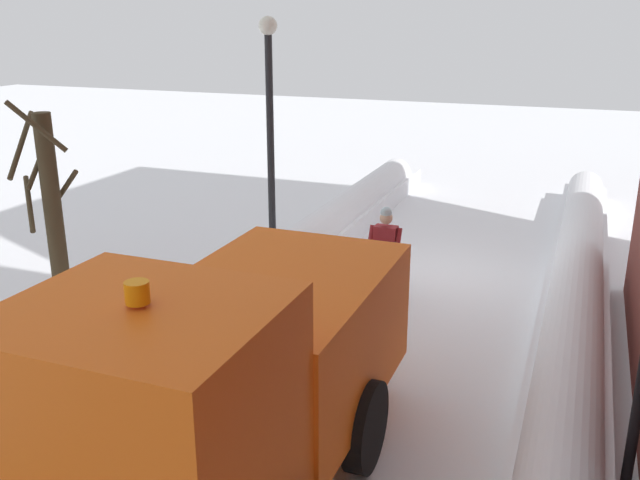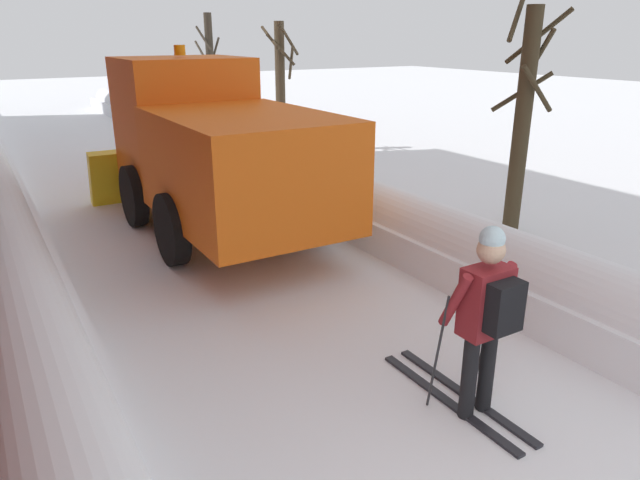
# 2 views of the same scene
# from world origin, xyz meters

# --- Properties ---
(ground_plane) EXTENTS (80.00, 80.00, 0.00)m
(ground_plane) POSITION_xyz_m (0.00, 10.00, 0.00)
(ground_plane) COLOR white
(snowbank_right) EXTENTS (1.10, 36.00, 0.96)m
(snowbank_right) POSITION_xyz_m (2.74, 10.00, 0.40)
(snowbank_right) COLOR white
(snowbank_right) RESTS_ON ground
(plow_truck) EXTENTS (3.20, 5.98, 3.12)m
(plow_truck) POSITION_xyz_m (0.56, 7.69, 1.48)
(plow_truck) COLOR orange
(plow_truck) RESTS_ON ground
(skier) EXTENTS (0.62, 1.80, 1.81)m
(skier) POSITION_xyz_m (0.63, 1.55, 1.00)
(skier) COLOR black
(skier) RESTS_ON ground
(bare_tree_near) EXTENTS (1.06, 0.99, 3.96)m
(bare_tree_near) POSITION_xyz_m (5.07, 5.08, 1.98)
(bare_tree_near) COLOR #3F3421
(bare_tree_near) RESTS_ON ground
(bare_tree_mid) EXTENTS (1.06, 1.00, 3.64)m
(bare_tree_mid) POSITION_xyz_m (4.95, 13.68, 1.92)
(bare_tree_mid) COLOR #463A28
(bare_tree_mid) RESTS_ON ground
(bare_tree_far) EXTENTS (0.68, 1.01, 4.01)m
(bare_tree_far) POSITION_xyz_m (4.98, 19.28, 2.06)
(bare_tree_far) COLOR #3C3529
(bare_tree_far) RESTS_ON ground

